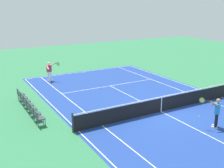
{
  "coord_description": "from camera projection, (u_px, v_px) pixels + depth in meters",
  "views": [
    {
      "loc": [
        -12.36,
        10.54,
        6.43
      ],
      "look_at": [
        4.1,
        1.14,
        0.9
      ],
      "focal_mm": 44.51,
      "sensor_mm": 36.0,
      "label": 1
    }
  ],
  "objects": [
    {
      "name": "tennis_ball",
      "position": [
        200.0,
        116.0,
        16.34
      ],
      "size": [
        0.07,
        0.07,
        0.07
      ],
      "primitive_type": "sphere",
      "color": "#CCE01E",
      "rests_on": "ground_plane"
    },
    {
      "name": "court_slab",
      "position": [
        161.0,
        112.0,
        17.12
      ],
      "size": [
        24.2,
        11.4,
        0.0
      ],
      "primitive_type": "cube",
      "color": "navy",
      "rests_on": "ground_plane"
    },
    {
      "name": "spectator_chair_0",
      "position": [
        39.0,
        118.0,
        14.9
      ],
      "size": [
        0.44,
        0.44,
        0.88
      ],
      "color": "#38383D",
      "rests_on": "ground_plane"
    },
    {
      "name": "spectator_chair_6",
      "position": [
        20.0,
        94.0,
        18.85
      ],
      "size": [
        0.44,
        0.44,
        0.88
      ],
      "color": "#38383D",
      "rests_on": "ground_plane"
    },
    {
      "name": "tennis_player_far",
      "position": [
        217.0,
        111.0,
        14.67
      ],
      "size": [
        0.8,
        1.04,
        1.7
      ],
      "color": "black",
      "rests_on": "ground_plane"
    },
    {
      "name": "spectator_chair_4",
      "position": [
        25.0,
        100.0,
        17.53
      ],
      "size": [
        0.44,
        0.44,
        0.88
      ],
      "color": "#38383D",
      "rests_on": "ground_plane"
    },
    {
      "name": "spectator_chair_2",
      "position": [
        32.0,
        108.0,
        16.22
      ],
      "size": [
        0.44,
        0.44,
        0.88
      ],
      "color": "#38383D",
      "rests_on": "ground_plane"
    },
    {
      "name": "spectator_chair_5",
      "position": [
        22.0,
        97.0,
        18.19
      ],
      "size": [
        0.44,
        0.44,
        0.88
      ],
      "color": "#38383D",
      "rests_on": "ground_plane"
    },
    {
      "name": "ground_plane",
      "position": [
        161.0,
        112.0,
        17.12
      ],
      "size": [
        60.0,
        60.0,
        0.0
      ],
      "primitive_type": "plane",
      "color": "#2D7247"
    },
    {
      "name": "spectator_chair_1",
      "position": [
        35.0,
        113.0,
        15.56
      ],
      "size": [
        0.44,
        0.44,
        0.88
      ],
      "color": "#38383D",
      "rests_on": "ground_plane"
    },
    {
      "name": "tennis_player_near",
      "position": [
        50.0,
        70.0,
        23.59
      ],
      "size": [
        0.92,
        0.94,
        1.7
      ],
      "color": "white",
      "rests_on": "ground_plane"
    },
    {
      "name": "spectator_chair_3",
      "position": [
        28.0,
        104.0,
        16.87
      ],
      "size": [
        0.44,
        0.44,
        0.88
      ],
      "color": "#38383D",
      "rests_on": "ground_plane"
    },
    {
      "name": "tennis_net",
      "position": [
        161.0,
        104.0,
        16.98
      ],
      "size": [
        0.1,
        11.7,
        1.08
      ],
      "color": "#2D2D33",
      "rests_on": "ground_plane"
    },
    {
      "name": "court_line_markings",
      "position": [
        161.0,
        111.0,
        17.12
      ],
      "size": [
        23.85,
        11.05,
        0.01
      ],
      "color": "white",
      "rests_on": "ground_plane"
    }
  ]
}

